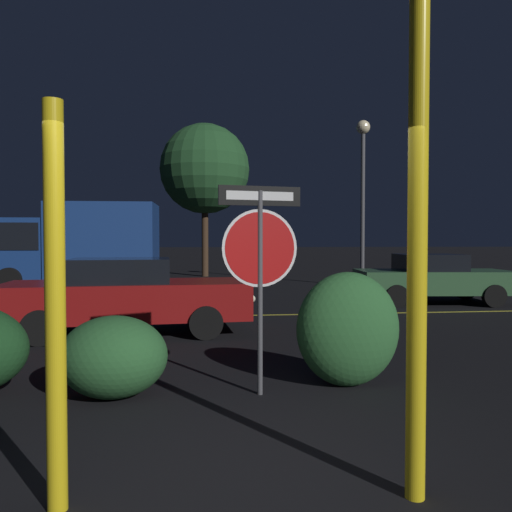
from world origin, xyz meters
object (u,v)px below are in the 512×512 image
at_px(hedge_bush_3, 348,329).
at_px(yellow_pole_right, 417,248).
at_px(yellow_pole_left, 55,307).
at_px(passing_car_2, 127,295).
at_px(hedge_bush_2, 114,357).
at_px(street_lamp, 363,170).
at_px(stop_sign, 260,248).
at_px(delivery_truck, 72,243).
at_px(tree_0, 205,169).
at_px(passing_car_3, 432,278).

bearing_deg(hedge_bush_3, yellow_pole_right, -96.69).
xyz_separation_m(yellow_pole_left, yellow_pole_right, (2.37, -0.11, 0.38)).
relative_size(yellow_pole_left, passing_car_2, 0.57).
bearing_deg(yellow_pole_right, hedge_bush_2, 134.64).
distance_m(yellow_pole_left, street_lamp, 16.96).
distance_m(stop_sign, hedge_bush_2, 2.04).
distance_m(yellow_pole_right, delivery_truck, 16.64).
distance_m(yellow_pole_right, hedge_bush_2, 3.66).
height_order(yellow_pole_right, passing_car_2, yellow_pole_right).
bearing_deg(tree_0, passing_car_2, -95.98).
xyz_separation_m(yellow_pole_left, passing_car_2, (-0.46, 6.22, -0.60)).
distance_m(stop_sign, delivery_truck, 14.14).
height_order(yellow_pole_right, hedge_bush_2, yellow_pole_right).
height_order(stop_sign, passing_car_3, stop_sign).
bearing_deg(yellow_pole_right, passing_car_3, 63.71).
distance_m(passing_car_2, delivery_truck, 9.77).
bearing_deg(yellow_pole_left, hedge_bush_3, 42.89).
bearing_deg(stop_sign, yellow_pole_right, -81.72).
height_order(passing_car_2, tree_0, tree_0).
bearing_deg(street_lamp, tree_0, 134.71).
bearing_deg(street_lamp, stop_sign, -112.94).
relative_size(passing_car_2, tree_0, 0.63).
relative_size(passing_car_3, street_lamp, 0.69).
bearing_deg(delivery_truck, stop_sign, -156.91).
xyz_separation_m(street_lamp, tree_0, (-5.93, 5.99, 0.78)).
bearing_deg(yellow_pole_left, stop_sign, 54.95).
relative_size(stop_sign, yellow_pole_right, 0.69).
height_order(stop_sign, tree_0, tree_0).
height_order(stop_sign, passing_car_2, stop_sign).
bearing_deg(hedge_bush_3, delivery_truck, 116.49).
relative_size(yellow_pole_left, delivery_truck, 0.44).
bearing_deg(passing_car_3, hedge_bush_3, -26.51).
bearing_deg(delivery_truck, passing_car_2, -159.32).
xyz_separation_m(hedge_bush_2, passing_car_3, (7.37, 7.59, 0.24)).
distance_m(yellow_pole_left, hedge_bush_3, 3.71).
bearing_deg(street_lamp, hedge_bush_3, -109.01).
bearing_deg(stop_sign, hedge_bush_3, 1.47).
relative_size(passing_car_3, delivery_truck, 0.73).
bearing_deg(yellow_pole_left, passing_car_3, 53.56).
xyz_separation_m(passing_car_3, tree_0, (-6.23, 11.18, 4.51)).
bearing_deg(passing_car_3, street_lamp, -171.17).
xyz_separation_m(hedge_bush_2, delivery_truck, (-3.70, 13.03, 1.20)).
distance_m(stop_sign, tree_0, 19.17).
bearing_deg(hedge_bush_2, passing_car_2, 96.11).
bearing_deg(passing_car_2, yellow_pole_right, 19.66).
height_order(stop_sign, hedge_bush_3, stop_sign).
relative_size(hedge_bush_2, tree_0, 0.16).
distance_m(yellow_pole_right, passing_car_3, 11.24).
bearing_deg(yellow_pole_left, street_lamp, 65.06).
bearing_deg(passing_car_3, yellow_pole_left, -30.94).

